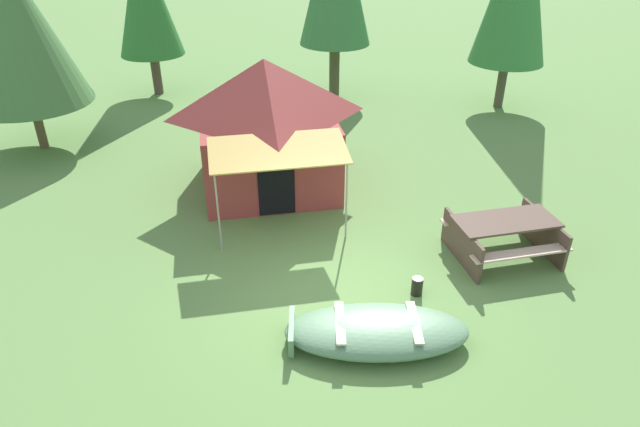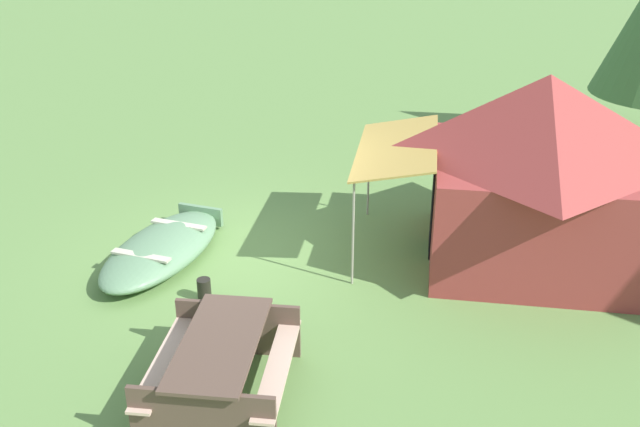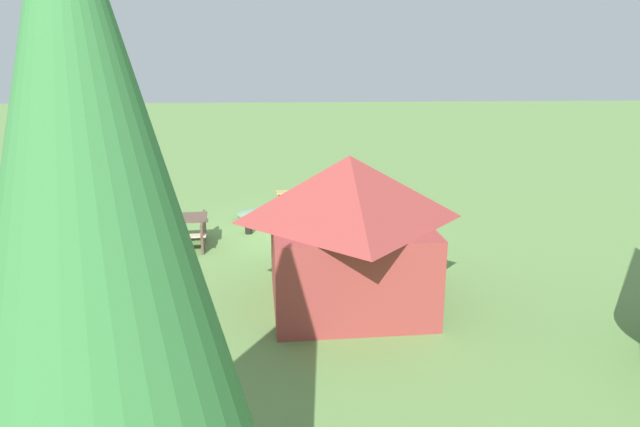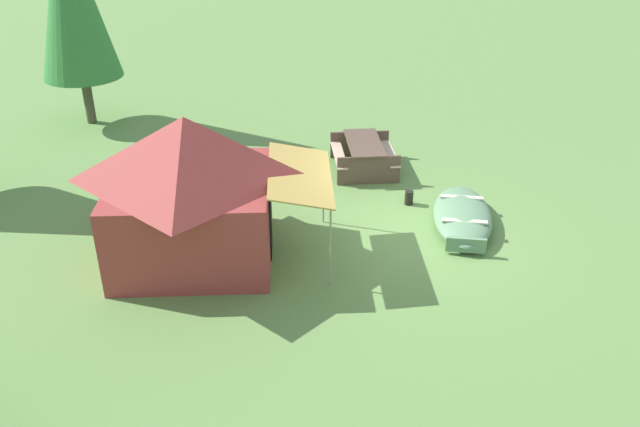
# 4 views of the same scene
# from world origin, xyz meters

# --- Properties ---
(ground_plane) EXTENTS (80.00, 80.00, 0.00)m
(ground_plane) POSITION_xyz_m (0.00, 0.00, 0.00)
(ground_plane) COLOR #628947
(beached_rowboat) EXTENTS (2.93, 1.61, 0.42)m
(beached_rowboat) POSITION_xyz_m (0.47, -1.23, 0.22)
(beached_rowboat) COLOR #5F8762
(beached_rowboat) RESTS_ON ground_plane
(canvas_cabin_tent) EXTENTS (3.29, 4.47, 2.93)m
(canvas_cabin_tent) POSITION_xyz_m (-0.78, 4.33, 1.52)
(canvas_cabin_tent) COLOR #9A3835
(canvas_cabin_tent) RESTS_ON ground_plane
(picnic_table) EXTENTS (1.99, 1.70, 0.76)m
(picnic_table) POSITION_xyz_m (3.34, 0.75, 0.49)
(picnic_table) COLOR brown
(picnic_table) RESTS_ON ground_plane
(cooler_box) EXTENTS (0.62, 0.55, 0.30)m
(cooler_box) POSITION_xyz_m (0.26, 3.47, 0.15)
(cooler_box) COLOR #276BB0
(cooler_box) RESTS_ON ground_plane
(fuel_can) EXTENTS (0.28, 0.28, 0.33)m
(fuel_can) POSITION_xyz_m (1.43, -0.19, 0.16)
(fuel_can) COLOR black
(fuel_can) RESTS_ON ground_plane
(pine_tree_far_center) EXTENTS (3.06, 3.06, 5.18)m
(pine_tree_far_center) POSITION_xyz_m (-6.63, 7.37, 3.21)
(pine_tree_far_center) COLOR brown
(pine_tree_far_center) RESTS_ON ground_plane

